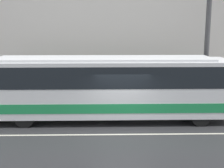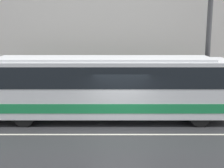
% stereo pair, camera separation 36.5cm
% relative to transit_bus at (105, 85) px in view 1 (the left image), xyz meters
% --- Properties ---
extents(ground_plane, '(60.00, 60.00, 0.00)m').
position_rel_transit_bus_xyz_m(ground_plane, '(0.81, -2.19, -1.76)').
color(ground_plane, '#2D2D30').
extents(sidewalk, '(60.00, 2.66, 0.16)m').
position_rel_transit_bus_xyz_m(sidewalk, '(0.81, 3.14, -1.68)').
color(sidewalk, gray).
rests_on(sidewalk, ground_plane).
extents(building_facade, '(60.00, 0.35, 9.54)m').
position_rel_transit_bus_xyz_m(building_facade, '(0.81, 4.61, 2.84)').
color(building_facade, silver).
rests_on(building_facade, ground_plane).
extents(lane_stripe, '(54.00, 0.14, 0.01)m').
position_rel_transit_bus_xyz_m(lane_stripe, '(0.81, -2.19, -1.76)').
color(lane_stripe, beige).
rests_on(lane_stripe, ground_plane).
extents(transit_bus, '(12.23, 2.56, 3.12)m').
position_rel_transit_bus_xyz_m(transit_bus, '(0.00, 0.00, 0.00)').
color(transit_bus, white).
rests_on(transit_bus, ground_plane).
extents(utility_pole_near, '(0.28, 0.28, 8.69)m').
position_rel_transit_bus_xyz_m(utility_pole_near, '(5.76, 2.44, 2.74)').
color(utility_pole_near, '#4C4C4F').
rests_on(utility_pole_near, sidewalk).
extents(pedestrian_waiting, '(0.36, 0.36, 1.61)m').
position_rel_transit_bus_xyz_m(pedestrian_waiting, '(-3.67, 2.66, -0.85)').
color(pedestrian_waiting, '#1E5933').
rests_on(pedestrian_waiting, sidewalk).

